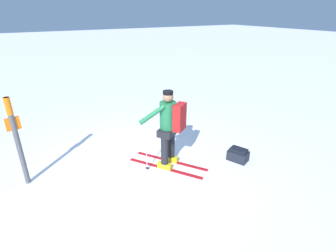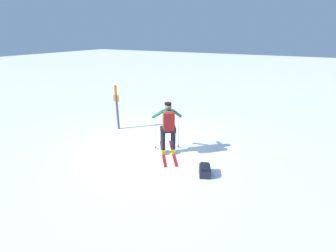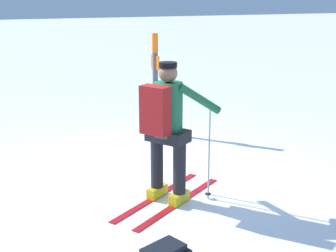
# 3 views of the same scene
# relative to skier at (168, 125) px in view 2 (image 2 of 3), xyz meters

# --- Properties ---
(ground_plane) EXTENTS (80.00, 80.00, 0.00)m
(ground_plane) POSITION_rel_skier_xyz_m (0.73, -0.18, -0.95)
(ground_plane) COLOR white
(skier) EXTENTS (1.29, 1.63, 1.66)m
(skier) POSITION_rel_skier_xyz_m (0.00, 0.00, 0.00)
(skier) COLOR red
(skier) RESTS_ON ground_plane
(dropped_backpack) EXTENTS (0.43, 0.50, 0.29)m
(dropped_backpack) POSITION_rel_skier_xyz_m (-1.42, 0.59, -0.82)
(dropped_backpack) COLOR black
(dropped_backpack) RESTS_ON ground_plane
(trail_marker) EXTENTS (0.24, 0.10, 1.73)m
(trail_marker) POSITION_rel_skier_xyz_m (2.68, -0.84, 0.07)
(trail_marker) COLOR #4C4C51
(trail_marker) RESTS_ON ground_plane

